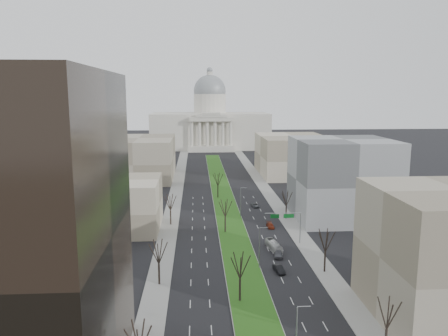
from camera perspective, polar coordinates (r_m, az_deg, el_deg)
name	(u,v)px	position (r m, az deg, el deg)	size (l,w,h in m)	color
ground	(223,198)	(158.54, -0.08, -3.91)	(600.00, 600.00, 0.00)	black
median	(224,198)	(157.53, -0.06, -3.96)	(8.00, 222.03, 0.20)	#999993
sidewalk_left	(171,218)	(134.29, -6.93, -6.47)	(5.00, 330.00, 0.15)	gray
sidewalk_right	(285,216)	(136.77, 7.96, -6.19)	(5.00, 330.00, 0.15)	gray
capitol	(210,124)	(304.25, -1.85, 5.74)	(80.00, 46.00, 55.00)	beige
building_beige_left	(112,205)	(124.81, -14.39, -4.67)	(26.00, 22.00, 14.00)	#9F937B
building_grey_right	(342,179)	(135.52, 15.19, -1.41)	(28.00, 26.00, 24.00)	slate
building_far_left	(139,158)	(197.48, -11.01, 1.28)	(30.00, 40.00, 18.00)	gray
building_far_right	(292,155)	(205.69, 8.91, 1.67)	(30.00, 40.00, 18.00)	#9F937B
tree_left_mid	(158,251)	(87.55, -8.55, -10.67)	(5.40, 5.40, 9.72)	black
tree_left_far	(170,202)	(125.77, -7.03, -4.39)	(5.28, 5.28, 9.50)	black
tree_right_near	(388,313)	(69.05, 20.59, -17.28)	(5.16, 5.16, 9.29)	black
tree_right_mid	(326,240)	(94.80, 13.14, -9.11)	(5.52, 5.52, 9.94)	black
tree_right_far	(286,198)	(132.24, 8.16, -3.86)	(5.04, 5.04, 9.07)	black
tree_median_a	(240,265)	(80.13, 2.11, -12.53)	(5.40, 5.40, 9.72)	black
tree_median_b	(225,208)	(118.00, 0.16, -5.18)	(5.40, 5.40, 9.72)	black
tree_median_c	(218,179)	(156.93, -0.81, -1.44)	(5.40, 5.40, 9.72)	black
streetlamp_median_a	(297,336)	(64.25, 9.50, -20.83)	(1.90, 0.20, 9.16)	gray
streetlamp_median_b	(260,247)	(95.49, 4.69, -10.23)	(1.90, 0.20, 9.16)	gray
streetlamp_median_c	(241,202)	(133.50, 2.21, -4.40)	(1.90, 0.20, 9.16)	gray
mast_arm_signs	(290,220)	(110.83, 8.58, -6.76)	(9.12, 0.24, 8.09)	gray
car_grey_near	(278,254)	(103.51, 7.10, -11.02)	(1.92, 4.77, 1.63)	#4D4E55
car_black	(279,269)	(95.34, 7.18, -12.95)	(1.53, 4.38, 1.44)	black
car_red	(270,225)	(124.67, 6.06, -7.46)	(1.78, 4.38, 1.27)	#651F0D
car_grey_far	(255,205)	(146.21, 4.08, -4.86)	(2.04, 4.42, 1.23)	#52555A
box_van	(274,246)	(107.23, 6.50, -10.10)	(1.86, 7.96, 2.22)	silver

